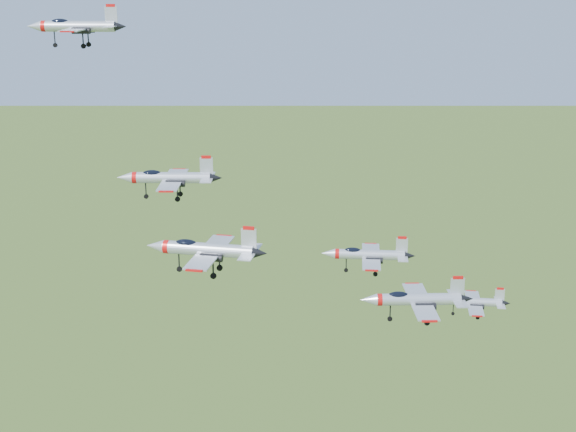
{
  "coord_description": "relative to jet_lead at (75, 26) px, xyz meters",
  "views": [
    {
      "loc": [
        2.79,
        -97.99,
        163.29
      ],
      "look_at": [
        5.17,
        -2.14,
        133.68
      ],
      "focal_mm": 50.0,
      "sensor_mm": 36.0,
      "label": 1
    }
  ],
  "objects": [
    {
      "name": "jet_lead",
      "position": [
        0.0,
        0.0,
        0.0
      ],
      "size": [
        13.49,
        11.16,
        3.61
      ],
      "rotation": [
        0.0,
        0.0,
        -0.07
      ],
      "color": "#B5BAC3"
    },
    {
      "name": "jet_left_high",
      "position": [
        13.06,
        -12.98,
        -17.51
      ],
      "size": [
        13.22,
        10.89,
        3.54
      ],
      "rotation": [
        0.0,
        0.0,
        -0.04
      ],
      "color": "#B5BAC3"
    },
    {
      "name": "jet_right_high",
      "position": [
        18.53,
        -27.59,
        -21.8
      ],
      "size": [
        13.61,
        11.48,
        3.66
      ],
      "rotation": [
        0.0,
        0.0,
        -0.22
      ],
      "color": "#B5BAC3"
    },
    {
      "name": "jet_left_low",
      "position": [
        39.13,
        -5.27,
        -30.69
      ],
      "size": [
        13.14,
        10.92,
        3.51
      ],
      "rotation": [
        0.0,
        0.0,
        -0.11
      ],
      "color": "#B5BAC3"
    },
    {
      "name": "jet_right_low",
      "position": [
        41.82,
        -27.47,
        -27.98
      ],
      "size": [
        12.72,
        10.43,
        3.41
      ],
      "rotation": [
        0.0,
        0.0,
        0.0
      ],
      "color": "#B5BAC3"
    },
    {
      "name": "jet_trail",
      "position": [
        52.91,
        -9.74,
        -35.99
      ],
      "size": [
        10.42,
        8.71,
        2.79
      ],
      "rotation": [
        0.0,
        0.0,
        -0.15
      ],
      "color": "#B5BAC3"
    }
  ]
}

